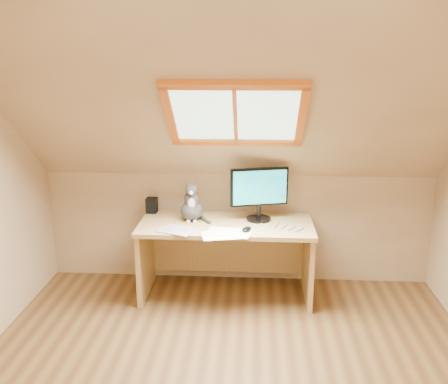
{
  "coord_description": "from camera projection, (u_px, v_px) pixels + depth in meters",
  "views": [
    {
      "loc": [
        0.14,
        -2.6,
        2.05
      ],
      "look_at": [
        -0.08,
        1.0,
        1.05
      ],
      "focal_mm": 40.0,
      "sensor_mm": 36.0,
      "label": 1
    }
  ],
  "objects": [
    {
      "name": "room_shell",
      "position": [
        226.0,
        177.0,
        2.58
      ],
      "size": [
        3.52,
        3.52,
        2.41
      ],
      "color": "tan",
      "rests_on": "ground"
    },
    {
      "name": "desk",
      "position": [
        226.0,
        244.0,
        4.33
      ],
      "size": [
        1.47,
        0.64,
        0.67
      ],
      "color": "tan",
      "rests_on": "ground"
    },
    {
      "name": "monitor",
      "position": [
        259.0,
        190.0,
        4.21
      ],
      "size": [
        0.49,
        0.21,
        0.46
      ],
      "color": "black",
      "rests_on": "desk"
    },
    {
      "name": "cat",
      "position": [
        192.0,
        206.0,
        4.26
      ],
      "size": [
        0.21,
        0.25,
        0.36
      ],
      "color": "#3B3735",
      "rests_on": "desk"
    },
    {
      "name": "desk_speaker",
      "position": [
        152.0,
        205.0,
        4.47
      ],
      "size": [
        0.1,
        0.1,
        0.13
      ],
      "primitive_type": "cube",
      "rotation": [
        0.0,
        0.0,
        -0.05
      ],
      "color": "black",
      "rests_on": "desk"
    },
    {
      "name": "graphics_tablet",
      "position": [
        177.0,
        231.0,
        4.01
      ],
      "size": [
        0.32,
        0.28,
        0.01
      ],
      "primitive_type": "cube",
      "rotation": [
        0.0,
        0.0,
        -0.37
      ],
      "color": "#B2B2B7",
      "rests_on": "desk"
    },
    {
      "name": "mouse",
      "position": [
        247.0,
        229.0,
        4.01
      ],
      "size": [
        0.1,
        0.13,
        0.04
      ],
      "primitive_type": "ellipsoid",
      "rotation": [
        0.0,
        0.0,
        -0.4
      ],
      "color": "black",
      "rests_on": "desk"
    },
    {
      "name": "papers",
      "position": [
        220.0,
        233.0,
        3.96
      ],
      "size": [
        0.35,
        0.3,
        0.01
      ],
      "color": "white",
      "rests_on": "desk"
    },
    {
      "name": "cables",
      "position": [
        277.0,
        228.0,
        4.07
      ],
      "size": [
        0.51,
        0.26,
        0.01
      ],
      "color": "silver",
      "rests_on": "desk"
    }
  ]
}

